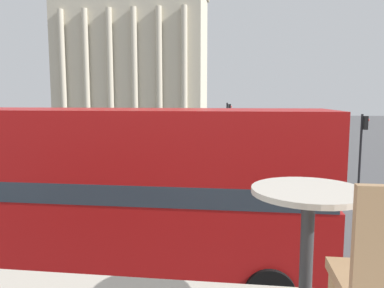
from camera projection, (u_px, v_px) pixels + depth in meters
double_decker_bus at (112, 186)px, 9.13m from camera, size 10.31×2.69×4.24m
cafe_dining_table at (308, 225)px, 1.98m from camera, size 0.60×0.60×0.73m
plaza_building_left at (133, 60)px, 61.74m from camera, size 24.21×12.26×21.51m
traffic_light_near at (282, 174)px, 11.41m from camera, size 0.42×0.24×3.35m
traffic_light_mid at (363, 139)px, 19.28m from camera, size 0.42×0.24×3.69m
traffic_light_far at (228, 122)px, 28.31m from camera, size 0.42×0.24×4.17m
car_navy at (164, 150)px, 27.40m from camera, size 4.20×1.93×1.35m
pedestrian_red at (232, 147)px, 27.77m from camera, size 0.32×0.32×1.60m
pedestrian_blue at (110, 171)px, 18.26m from camera, size 0.32×0.32×1.65m
pedestrian_olive at (296, 168)px, 18.83m from camera, size 0.32×0.32×1.72m
pedestrian_yellow at (226, 138)px, 33.07m from camera, size 0.32×0.32×1.74m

